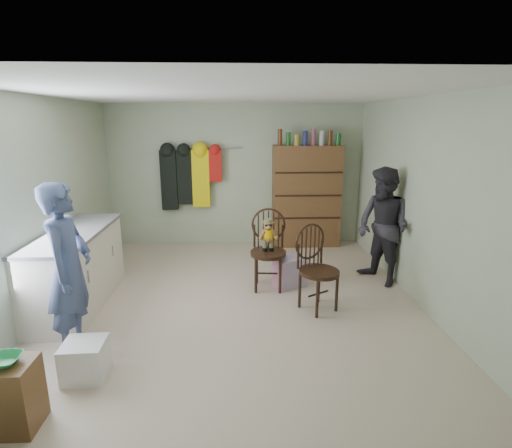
{
  "coord_description": "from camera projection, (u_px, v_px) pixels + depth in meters",
  "views": [
    {
      "loc": [
        0.02,
        -4.66,
        2.22
      ],
      "look_at": [
        0.25,
        0.2,
        0.95
      ],
      "focal_mm": 28.0,
      "sensor_mm": 36.0,
      "label": 1
    }
  ],
  "objects": [
    {
      "name": "ground_plane",
      "position": [
        237.0,
        300.0,
        5.06
      ],
      "size": [
        5.0,
        5.0,
        0.0
      ],
      "primitive_type": "plane",
      "color": "beige",
      "rests_on": "ground"
    },
    {
      "name": "room_walls",
      "position": [
        236.0,
        171.0,
        5.18
      ],
      "size": [
        5.0,
        5.0,
        5.0
      ],
      "color": "#B3C0A1",
      "rests_on": "ground"
    },
    {
      "name": "counter",
      "position": [
        77.0,
        268.0,
        4.86
      ],
      "size": [
        0.64,
        1.86,
        0.94
      ],
      "color": "silver",
      "rests_on": "ground"
    },
    {
      "name": "stool",
      "position": [
        10.0,
        396.0,
        2.91
      ],
      "size": [
        0.37,
        0.32,
        0.53
      ],
      "primitive_type": "cube",
      "color": "brown",
      "rests_on": "ground"
    },
    {
      "name": "bowl",
      "position": [
        4.0,
        360.0,
        2.84
      ],
      "size": [
        0.23,
        0.23,
        0.06
      ],
      "primitive_type": "imported",
      "color": "green",
      "rests_on": "stool"
    },
    {
      "name": "plastic_tub",
      "position": [
        85.0,
        360.0,
        3.52
      ],
      "size": [
        0.37,
        0.35,
        0.34
      ],
      "primitive_type": "cube",
      "rotation": [
        0.0,
        0.0,
        0.03
      ],
      "color": "white",
      "rests_on": "ground"
    },
    {
      "name": "chair_front",
      "position": [
        268.0,
        243.0,
        5.34
      ],
      "size": [
        0.52,
        0.52,
        1.08
      ],
      "rotation": [
        0.0,
        0.0,
        -0.08
      ],
      "color": "#362013",
      "rests_on": "ground"
    },
    {
      "name": "chair_far",
      "position": [
        316.0,
        265.0,
        4.74
      ],
      "size": [
        0.63,
        0.63,
        1.03
      ],
      "rotation": [
        0.0,
        0.0,
        0.53
      ],
      "color": "#362013",
      "rests_on": "ground"
    },
    {
      "name": "striped_bag",
      "position": [
        290.0,
        272.0,
        5.47
      ],
      "size": [
        0.48,
        0.44,
        0.41
      ],
      "primitive_type": "cube",
      "rotation": [
        0.0,
        0.0,
        0.43
      ],
      "color": "pink",
      "rests_on": "ground"
    },
    {
      "name": "person_left",
      "position": [
        69.0,
        270.0,
        3.78
      ],
      "size": [
        0.41,
        0.62,
        1.68
      ],
      "primitive_type": "imported",
      "rotation": [
        0.0,
        0.0,
        1.59
      ],
      "color": "#44517C",
      "rests_on": "ground"
    },
    {
      "name": "person_right",
      "position": [
        383.0,
        227.0,
        5.44
      ],
      "size": [
        0.89,
        0.97,
        1.62
      ],
      "primitive_type": "imported",
      "rotation": [
        0.0,
        0.0,
        -1.14
      ],
      "color": "#2D2B33",
      "rests_on": "ground"
    },
    {
      "name": "dresser",
      "position": [
        306.0,
        196.0,
        7.11
      ],
      "size": [
        1.2,
        0.39,
        2.08
      ],
      "color": "brown",
      "rests_on": "ground"
    },
    {
      "name": "coat_rack",
      "position": [
        189.0,
        177.0,
        7.01
      ],
      "size": [
        1.42,
        0.12,
        1.09
      ],
      "color": "#99999E",
      "rests_on": "ground"
    }
  ]
}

